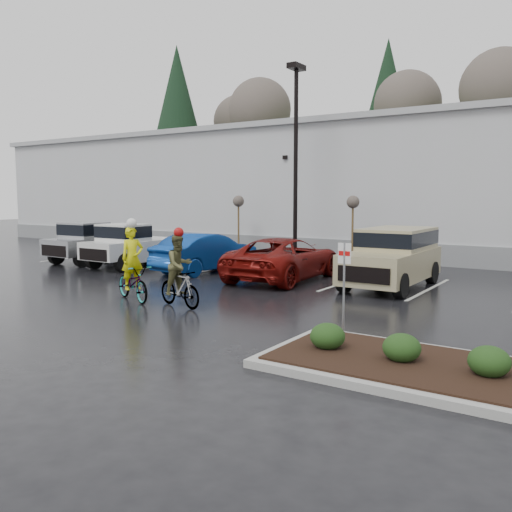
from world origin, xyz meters
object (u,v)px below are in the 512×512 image
Objects in this scene: cyclist_olive at (179,278)px; pickup_white at (138,245)px; sapling_west at (238,204)px; cyclist_hivis at (133,276)px; car_red at (284,259)px; car_blue at (206,252)px; lamppost at (296,142)px; sapling_mid at (353,206)px; fire_lane_sign at (344,278)px; pickup_silver at (100,242)px; suv_tan at (391,258)px.

pickup_white is at bearing 65.27° from cyclist_olive.
sapling_west reaches higher than cyclist_hivis.
car_blue is at bearing -2.82° from car_red.
lamppost is 1.77× the size of pickup_white.
cyclist_hivis is at bearing -99.54° from sapling_mid.
fire_lane_sign reaches higher than pickup_silver.
car_red is at bearing 13.93° from cyclist_olive.
fire_lane_sign is 0.96× the size of cyclist_olive.
cyclist_hivis is (-7.31, 0.82, -0.63)m from fire_lane_sign.
lamppost is 7.21m from car_red.
pickup_white reaches higher than car_blue.
pickup_silver is at bearing -150.84° from sapling_mid.
lamppost is 1.77× the size of pickup_silver.
cyclist_hivis reaches higher than pickup_silver.
sapling_mid is 0.64× the size of car_blue.
pickup_silver is at bearing -2.58° from car_red.
fire_lane_sign is at bearing -47.33° from sapling_west.
car_blue is 2.17× the size of cyclist_olive.
pickup_silver is at bearing -177.72° from suv_tan.
pickup_silver is at bearing 156.52° from fire_lane_sign.
fire_lane_sign is 8.95m from car_red.
lamppost is at bearing -14.04° from sapling_west.
lamppost is at bearing 24.98° from cyclist_olive.
car_red is 2.52× the size of cyclist_olive.
fire_lane_sign is (11.80, -12.80, -1.32)m from sapling_west.
pickup_white is 1.05× the size of car_blue.
cyclist_hivis is (5.83, -5.97, -0.21)m from pickup_white.
fire_lane_sign reaches higher than pickup_white.
sapling_mid reaches higher than pickup_white.
suv_tan is at bearing -27.48° from sapling_west.
lamppost is 2.88× the size of sapling_mid.
lamppost reaches higher than sapling_mid.
sapling_mid is at bearing 29.16° from pickup_silver.
lamppost is at bearing -68.28° from car_red.
fire_lane_sign is at bearing 148.03° from car_blue.
sapling_west reaches higher than cyclist_olive.
suv_tan is (6.25, -4.33, -4.66)m from lamppost.
cyclist_hivis reaches higher than cyclist_olive.
pickup_white is (2.74, -0.11, 0.00)m from pickup_silver.
sapling_west is at bearing 132.67° from fire_lane_sign.
lamppost is at bearing 43.18° from pickup_white.
car_blue is 0.86× the size of car_red.
pickup_silver and pickup_white have the same top height.
car_blue is (2.43, -5.84, -1.91)m from sapling_west.
car_red is 4.07m from suv_tan.
car_red is (-0.28, -5.82, -1.92)m from sapling_mid.
sapling_west is 6.50m from sapling_mid.
pickup_white is at bearing -102.57° from sapling_west.
car_red is (3.79, 0.01, -0.01)m from car_blue.
lamppost is 8.92m from suv_tan.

